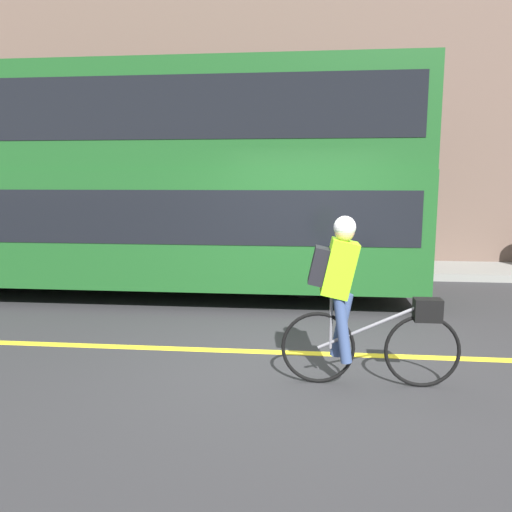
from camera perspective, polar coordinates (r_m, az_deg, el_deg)
The scene contains 7 objects.
ground_plane at distance 5.72m, azimuth 5.19°, elevation -11.96°, with size 80.00×80.00×0.00m, color #2D2D30.
road_center_line at distance 5.99m, azimuth 5.22°, elevation -10.98°, with size 50.00×0.14×0.01m, color yellow.
sidewalk_curb at distance 11.04m, azimuth 5.54°, elevation -1.37°, with size 60.00×1.63×0.15m.
building_facade at distance 12.01m, azimuth 5.87°, elevation 18.86°, with size 60.00×0.30×8.25m.
bus at distance 9.03m, azimuth -14.19°, elevation 9.06°, with size 9.78×2.50×3.78m.
cyclist_on_bike at distance 4.95m, azimuth 11.00°, elevation -4.53°, with size 1.74×0.32×1.68m.
street_sign_post at distance 12.20m, azimuth -22.26°, elevation 6.63°, with size 0.36×0.09×2.78m.
Camera 1 is at (0.04, -5.35, 2.03)m, focal length 35.00 mm.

